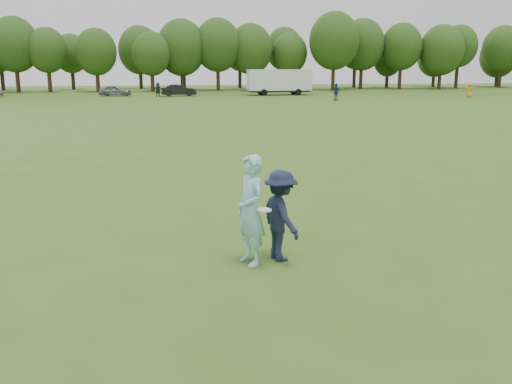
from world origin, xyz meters
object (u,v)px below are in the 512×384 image
car_e (115,91)px  car_f (179,90)px  cargo_trailer (279,81)px  player_far_b (336,92)px  defender (281,216)px  field_cone (325,104)px  thrower (251,210)px  player_far_d (158,90)px  player_far_c (469,90)px

car_e → car_f: 7.80m
car_e → cargo_trailer: cargo_trailer is taller
player_far_b → cargo_trailer: bearing=162.7°
defender → field_cone: size_ratio=5.70×
thrower → cargo_trailer: bearing=149.6°
player_far_b → player_far_d: 21.55m
player_far_c → player_far_d: bearing=6.6°
player_far_b → player_far_c: 17.31m
player_far_c → player_far_d: 36.79m
defender → player_far_b: player_far_b is taller
cargo_trailer → player_far_b: bearing=-74.1°
defender → car_f: defender is taller
field_cone → cargo_trailer: size_ratio=0.03×
cargo_trailer → thrower: bearing=-103.3°
defender → cargo_trailer: (13.42, 59.07, 0.92)m
thrower → field_cone: size_ratio=6.76×
car_f → cargo_trailer: (12.72, 0.37, 1.07)m
defender → cargo_trailer: bearing=-27.8°
thrower → player_far_c: 60.35m
player_far_d → field_cone: player_far_d is taller
thrower → car_e: bearing=169.0°
defender → player_far_b: (16.89, 46.92, 0.05)m
player_far_c → car_e: bearing=5.0°
field_cone → thrower: bearing=-109.4°
player_far_d → cargo_trailer: 15.32m
defender → cargo_trailer: size_ratio=0.19×
cargo_trailer → defender: bearing=-102.8°
player_far_d → car_e: 5.73m
player_far_c → car_f: player_far_c is taller
car_e → field_cone: 29.03m
player_far_b → field_cone: 8.42m
thrower → player_far_c: bearing=128.0°
field_cone → cargo_trailer: cargo_trailer is taller
defender → player_far_c: size_ratio=1.03×
car_f → cargo_trailer: bearing=-90.9°
player_far_b → field_cone: player_far_b is taller
car_f → player_far_d: bearing=110.7°
player_far_c → cargo_trailer: (-20.61, 9.74, 0.94)m
defender → car_e: 60.50m
defender → player_far_d: defender is taller
thrower → player_far_d: 57.75m
car_e → cargo_trailer: (20.40, -1.02, 1.12)m
car_f → field_cone: (12.61, -19.36, -0.56)m
player_far_d → car_e: player_far_d is taller
player_far_b → player_far_d: bearing=-153.0°
thrower → field_cone: bearing=143.6°
thrower → car_f: (1.28, 58.81, -0.31)m
player_far_c → field_cone: player_far_c is taller
player_far_b → cargo_trailer: size_ratio=0.20×
thrower → player_far_b: (17.47, 47.03, -0.11)m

